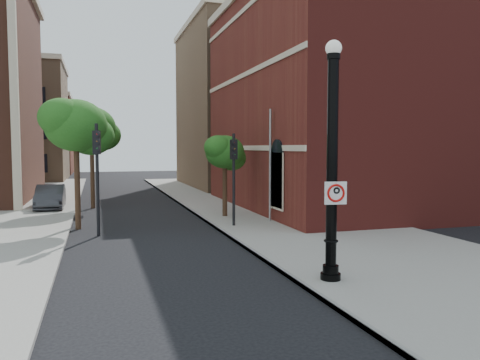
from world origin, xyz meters
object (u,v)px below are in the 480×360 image
object	(u,v)px
no_parking_sign	(336,193)
parked_car	(50,197)
traffic_signal_left	(97,161)
traffic_signal_right	(234,165)
lamppost	(332,173)

from	to	relation	value
no_parking_sign	parked_car	bearing A→B (deg)	124.38
traffic_signal_left	traffic_signal_right	bearing A→B (deg)	12.85
traffic_signal_left	traffic_signal_right	distance (m)	5.68
no_parking_sign	traffic_signal_right	xyz separation A→B (m)	(-0.06, 8.95, 0.40)
traffic_signal_left	traffic_signal_right	size ratio (longest dim) A/B	1.08
no_parking_sign	parked_car	size ratio (longest dim) A/B	0.14
traffic_signal_left	traffic_signal_right	world-z (taller)	traffic_signal_left
parked_car	traffic_signal_left	distance (m)	9.87
no_parking_sign	parked_car	xyz separation A→B (m)	(-8.31, 17.98, -1.68)
lamppost	traffic_signal_right	world-z (taller)	lamppost
no_parking_sign	traffic_signal_left	size ratio (longest dim) A/B	0.13
lamppost	traffic_signal_right	size ratio (longest dim) A/B	1.50
parked_car	no_parking_sign	bearing A→B (deg)	-66.17
parked_car	traffic_signal_left	xyz separation A→B (m)	(2.57, -9.25, 2.31)
parked_car	traffic_signal_left	world-z (taller)	traffic_signal_left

